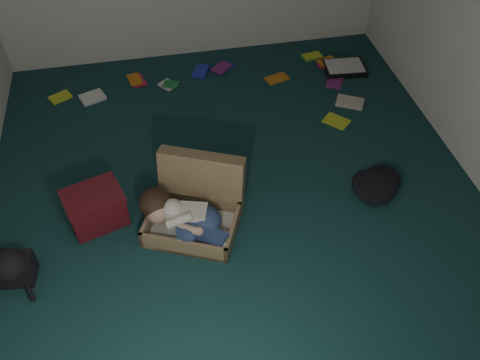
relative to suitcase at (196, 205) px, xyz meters
name	(u,v)px	position (x,y,z in m)	size (l,w,h in m)	color
floor	(236,197)	(0.35, 0.16, -0.15)	(4.50, 4.50, 0.00)	#14393B
suitcase	(196,205)	(0.00, 0.00, 0.00)	(0.89, 0.88, 0.50)	#8D734D
person	(184,217)	(-0.11, -0.14, 0.04)	(0.65, 0.56, 0.31)	silver
maroon_bin	(96,208)	(-0.76, 0.13, 0.00)	(0.52, 0.46, 0.30)	#571118
backpack	(12,269)	(-1.35, -0.30, -0.04)	(0.36, 0.29, 0.22)	black
clothing_pile	(379,186)	(1.51, -0.02, -0.08)	(0.43, 0.35, 0.14)	black
paper_tray	(344,68)	(1.84, 1.73, -0.12)	(0.46, 0.36, 0.06)	black
book_scatter	(236,83)	(0.65, 1.72, -0.14)	(3.09, 1.35, 0.02)	#CFE428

